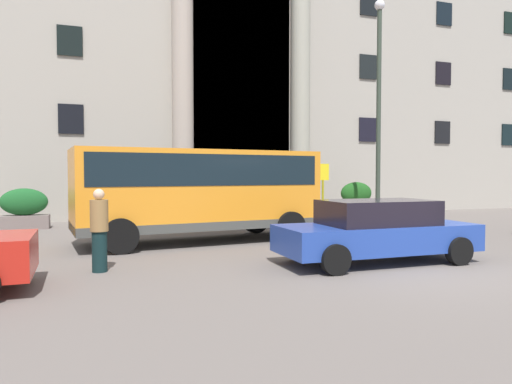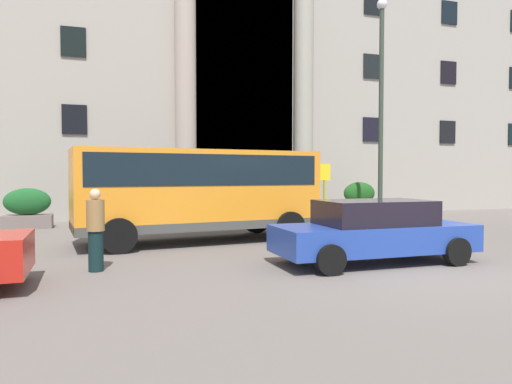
% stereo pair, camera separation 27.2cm
% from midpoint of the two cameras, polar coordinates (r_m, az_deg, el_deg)
% --- Properties ---
extents(ground_plane, '(80.00, 64.00, 0.12)m').
position_cam_midpoint_polar(ground_plane, '(10.43, 19.14, -9.31)').
color(ground_plane, '#665E58').
extents(office_building_facade, '(41.50, 9.72, 19.44)m').
position_cam_midpoint_polar(office_building_facade, '(27.44, -4.66, 18.52)').
color(office_building_facade, '#A09A8F').
rests_on(office_building_facade, ground_plane).
extents(orange_minibus, '(7.17, 3.26, 2.68)m').
position_cam_midpoint_polar(orange_minibus, '(13.90, -6.50, 0.56)').
color(orange_minibus, orange).
rests_on(orange_minibus, ground_plane).
extents(bus_stop_sign, '(0.44, 0.08, 2.37)m').
position_cam_midpoint_polar(bus_stop_sign, '(17.29, 8.73, 0.44)').
color(bus_stop_sign, '#9F9C17').
rests_on(bus_stop_sign, ground_plane).
extents(hedge_planter_far_west, '(1.69, 0.77, 1.48)m').
position_cam_midpoint_polar(hedge_planter_far_west, '(19.14, -25.58, -1.87)').
color(hedge_planter_far_west, slate).
rests_on(hedge_planter_far_west, ground_plane).
extents(hedge_planter_entrance_right, '(1.82, 0.76, 1.48)m').
position_cam_midpoint_polar(hedge_planter_entrance_right, '(18.85, -9.07, -1.74)').
color(hedge_planter_entrance_right, slate).
rests_on(hedge_planter_entrance_right, ground_plane).
extents(hedge_planter_entrance_left, '(1.62, 0.74, 1.63)m').
position_cam_midpoint_polar(hedge_planter_entrance_left, '(21.84, 12.75, -1.04)').
color(hedge_planter_entrance_left, gray).
rests_on(hedge_planter_entrance_left, ground_plane).
extents(parked_coupe_end, '(4.51, 1.93, 1.41)m').
position_cam_midpoint_polar(parked_coupe_end, '(10.92, 14.81, -4.59)').
color(parked_coupe_end, '#22419D').
rests_on(parked_coupe_end, ground_plane).
extents(pedestrian_child_trailing, '(0.36, 0.36, 1.70)m').
position_cam_midpoint_polar(pedestrian_child_trailing, '(10.16, -18.13, -4.38)').
color(pedestrian_child_trailing, black).
rests_on(pedestrian_child_trailing, ground_plane).
extents(lamppost_plaza_centre, '(0.40, 0.40, 8.77)m').
position_cam_midpoint_polar(lamppost_plaza_centre, '(19.37, 15.32, 11.12)').
color(lamppost_plaza_centre, '#323D32').
rests_on(lamppost_plaza_centre, ground_plane).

